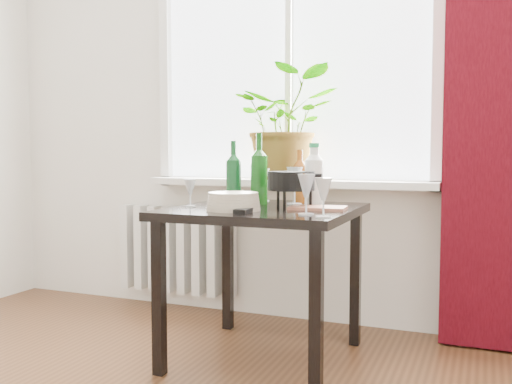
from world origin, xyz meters
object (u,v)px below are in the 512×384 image
at_px(bottle_amber, 300,175).
at_px(wineglass_front_right, 306,194).
at_px(potted_plant, 287,124).
at_px(wineglass_far_right, 323,197).
at_px(cutting_board, 318,208).
at_px(wine_bottle_right, 259,168).
at_px(wineglass_back_left, 263,184).
at_px(radiator, 177,249).
at_px(cleaning_bottle, 314,174).
at_px(table, 264,226).
at_px(wineglass_front_left, 190,193).
at_px(plate_stack, 233,202).
at_px(fondue_pot, 291,190).
at_px(wine_bottle_left, 234,172).
at_px(wineglass_back_center, 294,185).
at_px(tv_remote, 246,210).

height_order(bottle_amber, wineglass_front_right, bottle_amber).
distance_m(potted_plant, wineglass_far_right, 1.06).
distance_m(potted_plant, cutting_board, 0.80).
relative_size(wine_bottle_right, wineglass_back_left, 2.03).
distance_m(radiator, cleaning_bottle, 1.26).
height_order(table, wineglass_front_left, wineglass_front_left).
height_order(radiator, wine_bottle_right, wine_bottle_right).
bearing_deg(table, cutting_board, -0.35).
bearing_deg(cutting_board, wine_bottle_right, 157.57).
bearing_deg(plate_stack, cleaning_bottle, 51.31).
distance_m(radiator, bottle_amber, 1.10).
xyz_separation_m(wineglass_front_right, cutting_board, (-0.02, 0.24, -0.08)).
bearing_deg(wineglass_far_right, fondue_pot, 126.90).
height_order(wine_bottle_left, wineglass_far_right, wine_bottle_left).
height_order(wine_bottle_right, wineglass_back_center, wine_bottle_right).
bearing_deg(wineglass_back_center, wineglass_back_left, 150.12).
distance_m(wine_bottle_left, wineglass_far_right, 0.73).
relative_size(potted_plant, wineglass_back_center, 3.26).
bearing_deg(table, wine_bottle_right, 120.77).
bearing_deg(wineglass_back_center, cutting_board, -47.83).
relative_size(wineglass_far_right, fondue_pot, 0.65).
distance_m(wine_bottle_right, wineglass_front_right, 0.54).
bearing_deg(plate_stack, potted_plant, 91.02).
height_order(cleaning_bottle, wineglass_far_right, cleaning_bottle).
bearing_deg(tv_remote, wineglass_front_right, -3.08).
height_order(wine_bottle_left, wineglass_back_center, wine_bottle_left).
relative_size(table, wine_bottle_left, 2.61).
relative_size(wineglass_back_center, cutting_board, 0.77).
xyz_separation_m(fondue_pot, tv_remote, (-0.12, -0.26, -0.08)).
bearing_deg(wineglass_far_right, wineglass_front_right, 142.81).
relative_size(wineglass_back_center, wineglass_back_left, 1.08).
distance_m(wineglass_back_left, tv_remote, 0.59).
bearing_deg(bottle_amber, cutting_board, -59.13).
xyz_separation_m(wine_bottle_left, cutting_board, (0.48, -0.11, -0.16)).
bearing_deg(fondue_pot, wine_bottle_left, -173.64).
distance_m(wine_bottle_left, tv_remote, 0.44).
height_order(radiator, wine_bottle_left, wine_bottle_left).
xyz_separation_m(radiator, wineglass_front_left, (0.51, -0.74, 0.43)).
bearing_deg(wineglass_back_center, fondue_pot, -76.76).
distance_m(bottle_amber, wineglass_back_left, 0.22).
height_order(wineglass_back_center, wineglass_front_left, wineglass_back_center).
bearing_deg(wineglass_back_left, cutting_board, -39.04).
xyz_separation_m(wineglass_far_right, fondue_pot, (-0.25, 0.33, 0.00)).
height_order(table, wineglass_far_right, wineglass_far_right).
bearing_deg(wineglass_front_left, fondue_pot, 15.79).
bearing_deg(wineglass_far_right, wine_bottle_left, 144.31).
bearing_deg(wineglass_front_left, plate_stack, -16.49).
distance_m(bottle_amber, tv_remote, 0.58).
distance_m(fondue_pot, tv_remote, 0.30).
height_order(wine_bottle_right, tv_remote, wine_bottle_right).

